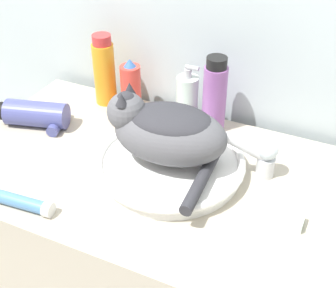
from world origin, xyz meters
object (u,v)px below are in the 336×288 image
at_px(cat, 166,130).
at_px(soap_bar, 286,219).
at_px(shampoo_bottle_tall, 104,71).
at_px(cream_tube, 24,203).
at_px(faucet, 262,155).
at_px(spray_bottle_trigger, 131,86).
at_px(hair_dryer, 37,115).
at_px(mouthwash_bottle, 215,95).
at_px(soap_pump_bottle, 187,99).

bearing_deg(cat, soap_bar, 162.60).
xyz_separation_m(cat, soap_bar, (0.31, -0.05, -0.11)).
relative_size(shampoo_bottle_tall, cream_tube, 1.41).
xyz_separation_m(faucet, spray_bottle_trigger, (-0.43, 0.15, 0.01)).
bearing_deg(cream_tube, faucet, 36.87).
relative_size(spray_bottle_trigger, soap_bar, 2.08).
bearing_deg(hair_dryer, cat, 159.53).
bearing_deg(faucet, mouthwash_bottle, -61.12).
distance_m(faucet, spray_bottle_trigger, 0.45).
bearing_deg(hair_dryer, soap_pump_bottle, -168.19).
height_order(faucet, hair_dryer, faucet).
xyz_separation_m(shampoo_bottle_tall, soap_bar, (0.61, -0.28, -0.09)).
height_order(cream_tube, soap_bar, cream_tube).
bearing_deg(soap_pump_bottle, hair_dryer, -152.59).
bearing_deg(hair_dryer, cream_tube, 106.37).
bearing_deg(faucet, hair_dryer, -17.09).
relative_size(mouthwash_bottle, soap_bar, 2.82).
height_order(faucet, cream_tube, faucet).
relative_size(cat, soap_bar, 3.94).
relative_size(shampoo_bottle_tall, soap_bar, 2.83).
height_order(spray_bottle_trigger, soap_bar, spray_bottle_trigger).
distance_m(soap_pump_bottle, hair_dryer, 0.42).
distance_m(spray_bottle_trigger, shampoo_bottle_tall, 0.09).
relative_size(faucet, hair_dryer, 0.65).
bearing_deg(mouthwash_bottle, spray_bottle_trigger, 180.00).
bearing_deg(soap_bar, shampoo_bottle_tall, 155.30).
xyz_separation_m(faucet, cream_tube, (-0.44, -0.33, -0.04)).
height_order(cat, spray_bottle_trigger, cat).
xyz_separation_m(shampoo_bottle_tall, mouthwash_bottle, (0.34, 0.00, -0.00)).
bearing_deg(shampoo_bottle_tall, soap_pump_bottle, 0.00).
height_order(mouthwash_bottle, soap_bar, mouthwash_bottle).
height_order(shampoo_bottle_tall, mouthwash_bottle, same).
distance_m(soap_pump_bottle, shampoo_bottle_tall, 0.26).
bearing_deg(faucet, soap_bar, 103.72).
relative_size(spray_bottle_trigger, cream_tube, 1.04).
height_order(soap_pump_bottle, hair_dryer, soap_pump_bottle).
bearing_deg(shampoo_bottle_tall, soap_bar, -24.70).
relative_size(faucet, spray_bottle_trigger, 0.84).
xyz_separation_m(soap_pump_bottle, mouthwash_bottle, (0.08, 0.00, 0.03)).
height_order(spray_bottle_trigger, mouthwash_bottle, mouthwash_bottle).
height_order(cat, mouthwash_bottle, cat).
relative_size(cat, hair_dryer, 1.48).
height_order(mouthwash_bottle, hair_dryer, mouthwash_bottle).
bearing_deg(shampoo_bottle_tall, spray_bottle_trigger, 0.00).
bearing_deg(spray_bottle_trigger, mouthwash_bottle, 0.00).
xyz_separation_m(spray_bottle_trigger, hair_dryer, (-0.19, -0.19, -0.04)).
xyz_separation_m(spray_bottle_trigger, mouthwash_bottle, (0.25, 0.00, 0.03)).
bearing_deg(shampoo_bottle_tall, faucet, -15.75).
distance_m(faucet, mouthwash_bottle, 0.23).
bearing_deg(soap_pump_bottle, cream_tube, -111.74).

